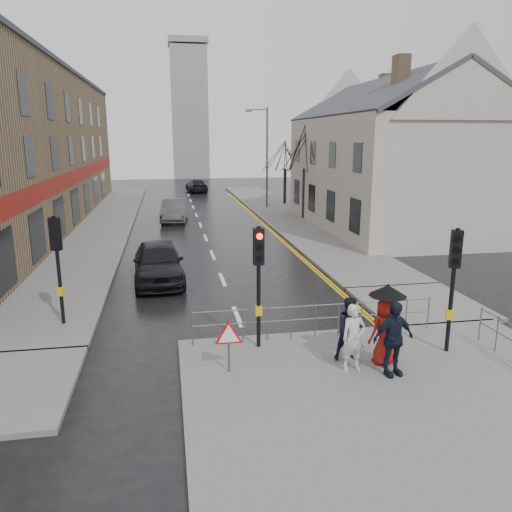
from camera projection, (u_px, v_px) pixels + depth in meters
name	position (u px, v px, depth m)	size (l,w,h in m)	color
ground	(253.00, 354.00, 13.72)	(120.00, 120.00, 0.00)	black
near_pavement	(415.00, 408.00, 10.87)	(10.00, 9.00, 0.14)	#605E5B
left_pavement	(105.00, 222.00, 34.62)	(4.00, 44.00, 0.14)	#605E5B
right_pavement	(281.00, 213.00, 38.75)	(4.00, 40.00, 0.14)	#605E5B
pavement_bridge_right	(419.00, 303.00, 17.69)	(4.00, 4.20, 0.14)	#605E5B
building_left_terrace	(7.00, 150.00, 31.57)	(8.00, 42.00, 10.00)	#856C4D
building_right_cream	(390.00, 154.00, 31.89)	(9.00, 16.40, 10.10)	#AFA699
church_tower	(190.00, 114.00, 71.24)	(5.00, 5.00, 18.00)	gray
traffic_signal_near_left	(259.00, 266.00, 13.37)	(0.28, 0.27, 3.40)	black
traffic_signal_near_right	(454.00, 269.00, 13.08)	(0.34, 0.33, 3.40)	black
traffic_signal_far_left	(57.00, 251.00, 15.09)	(0.34, 0.33, 3.40)	black
guard_railing_front	(315.00, 313.00, 14.43)	(7.14, 0.04, 1.00)	#595B5E
warning_sign	(229.00, 338.00, 12.19)	(0.80, 0.07, 1.35)	#595B5E
street_lamp	(265.00, 151.00, 40.43)	(1.83, 0.25, 8.00)	#595B5E
tree_near	(305.00, 147.00, 34.87)	(2.40, 2.40, 6.58)	black
tree_far	(285.00, 154.00, 42.78)	(2.40, 2.40, 5.64)	black
pedestrian_a	(353.00, 338.00, 12.30)	(0.62, 0.41, 1.71)	beige
pedestrian_b	(351.00, 329.00, 12.91)	(0.82, 0.64, 1.69)	black
pedestrian_with_umbrella	(386.00, 322.00, 12.61)	(0.96, 0.96, 2.10)	maroon
pedestrian_d	(393.00, 339.00, 12.04)	(1.10, 0.46, 1.88)	black
car_parked	(158.00, 262.00, 20.44)	(1.96, 4.88, 1.66)	black
car_mid	(174.00, 210.00, 35.18)	(1.64, 4.70, 1.55)	#3D3F41
car_far	(197.00, 186.00, 53.95)	(1.90, 4.67, 1.36)	black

